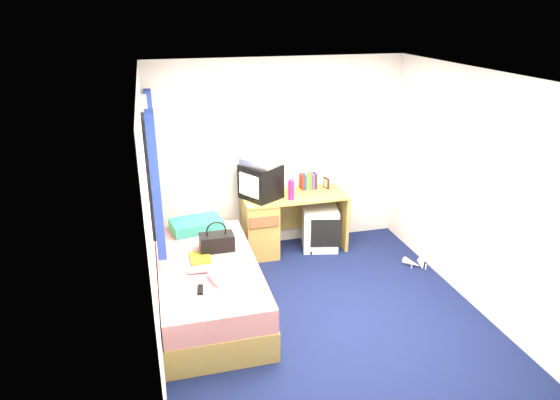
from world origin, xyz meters
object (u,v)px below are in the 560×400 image
object	(u,v)px
crt_tv	(261,182)
towel	(227,274)
pillow	(197,225)
colour_swatch_fan	(229,292)
aerosol_can	(283,188)
white_heels	(417,264)
picture_frame	(326,183)
storage_cube	(320,228)
magazine	(200,258)
desk	(273,222)
bed	(209,286)
remote_control	(200,290)
pink_water_bottle	(291,190)
water_bottle	(199,270)
vcr	(261,162)
handbag	(217,242)

from	to	relation	value
crt_tv	towel	bearing A→B (deg)	-55.68
pillow	colour_swatch_fan	size ratio (longest dim) A/B	2.57
aerosol_can	towel	xyz separation A→B (m)	(-0.95, -1.51, -0.24)
colour_swatch_fan	white_heels	bearing A→B (deg)	19.61
picture_frame	colour_swatch_fan	bearing A→B (deg)	-144.51
picture_frame	white_heels	bearing A→B (deg)	-63.07
storage_cube	magazine	world-z (taller)	magazine
desk	white_heels	xyz separation A→B (m)	(1.58, -0.86, -0.37)
storage_cube	picture_frame	bearing A→B (deg)	65.28
storage_cube	aerosol_can	bearing A→B (deg)	-177.73
towel	colour_swatch_fan	xyz separation A→B (m)	(-0.03, -0.26, -0.04)
desk	white_heels	world-z (taller)	desk
bed	remote_control	xyz separation A→B (m)	(-0.12, -0.51, 0.28)
pillow	towel	xyz separation A→B (m)	(0.17, -1.18, -0.01)
pillow	remote_control	bearing A→B (deg)	-94.44
pink_water_bottle	water_bottle	world-z (taller)	pink_water_bottle
pillow	aerosol_can	bearing A→B (deg)	16.50
white_heels	vcr	bearing A→B (deg)	153.55
vcr	remote_control	size ratio (longest dim) A/B	2.65
vcr	towel	size ratio (longest dim) A/B	1.48
towel	magazine	bearing A→B (deg)	113.69
vcr	white_heels	size ratio (longest dim) A/B	1.39
white_heels	picture_frame	bearing A→B (deg)	130.79
crt_tv	remote_control	size ratio (longest dim) A/B	3.50
pillow	white_heels	distance (m)	2.68
remote_control	colour_swatch_fan	bearing A→B (deg)	-15.57
vcr	desk	bearing A→B (deg)	49.56
desk	crt_tv	bearing A→B (deg)	179.44
pillow	pink_water_bottle	bearing A→B (deg)	6.32
remote_control	pillow	bearing A→B (deg)	92.13
storage_cube	handbag	distance (m)	1.68
water_bottle	crt_tv	bearing A→B (deg)	55.06
vcr	aerosol_can	size ratio (longest dim) A/B	2.62
storage_cube	water_bottle	size ratio (longest dim) A/B	2.75
water_bottle	remote_control	distance (m)	0.33
pink_water_bottle	towel	distance (m)	1.67
picture_frame	colour_swatch_fan	distance (m)	2.44
desk	handbag	bearing A→B (deg)	-133.92
towel	pink_water_bottle	bearing A→B (deg)	52.44
picture_frame	towel	distance (m)	2.23
crt_tv	remote_control	xyz separation A→B (m)	(-0.93, -1.62, -0.41)
pink_water_bottle	aerosol_can	bearing A→B (deg)	104.57
bed	storage_cube	size ratio (longest dim) A/B	3.63
water_bottle	colour_swatch_fan	distance (m)	0.48
storage_cube	water_bottle	xyz separation A→B (m)	(-1.67, -1.25, 0.30)
towel	vcr	bearing A→B (deg)	65.62
crt_tv	colour_swatch_fan	world-z (taller)	crt_tv
aerosol_can	magazine	distance (m)	1.58
desk	crt_tv	distance (m)	0.57
colour_swatch_fan	white_heels	world-z (taller)	colour_swatch_fan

